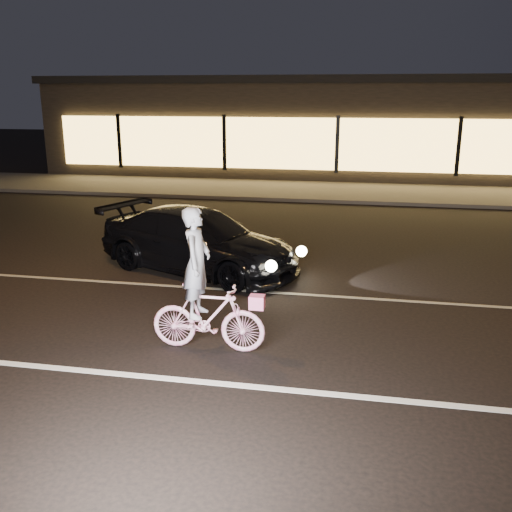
# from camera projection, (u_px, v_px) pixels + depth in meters

# --- Properties ---
(ground) EXTENTS (90.00, 90.00, 0.00)m
(ground) POSITION_uv_depth(u_px,v_px,m) (281.00, 339.00, 8.53)
(ground) COLOR black
(ground) RESTS_ON ground
(lane_stripe_near) EXTENTS (60.00, 0.12, 0.01)m
(lane_stripe_near) POSITION_uv_depth(u_px,v_px,m) (263.00, 388.00, 7.11)
(lane_stripe_near) COLOR silver
(lane_stripe_near) RESTS_ON ground
(lane_stripe_far) EXTENTS (60.00, 0.10, 0.01)m
(lane_stripe_far) POSITION_uv_depth(u_px,v_px,m) (297.00, 294.00, 10.41)
(lane_stripe_far) COLOR gray
(lane_stripe_far) RESTS_ON ground
(sidewalk) EXTENTS (30.00, 4.00, 0.12)m
(sidewalk) POSITION_uv_depth(u_px,v_px,m) (333.00, 192.00, 20.78)
(sidewalk) COLOR #383533
(sidewalk) RESTS_ON ground
(storefront) EXTENTS (25.40, 8.42, 4.20)m
(storefront) POSITION_uv_depth(u_px,v_px,m) (342.00, 124.00, 25.84)
(storefront) COLOR black
(storefront) RESTS_ON ground
(cyclist) EXTENTS (1.64, 0.57, 2.07)m
(cyclist) POSITION_uv_depth(u_px,v_px,m) (205.00, 301.00, 7.99)
(cyclist) COLOR #DC3F8A
(cyclist) RESTS_ON ground
(sedan) EXTENTS (4.70, 3.24, 1.26)m
(sedan) POSITION_uv_depth(u_px,v_px,m) (198.00, 241.00, 11.64)
(sedan) COLOR black
(sedan) RESTS_ON ground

